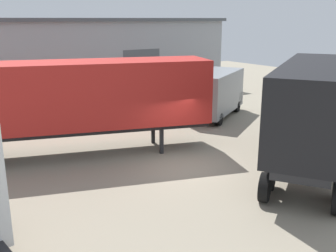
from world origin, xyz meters
name	(u,v)px	position (x,y,z in m)	size (l,w,h in m)	color
ground_plane	(186,167)	(0.00, 0.00, 0.00)	(60.00, 60.00, 0.00)	gray
warehouse_building	(46,59)	(0.00, 17.24, 2.95)	(29.19, 6.98, 5.89)	#93999E
container_trailer_blue	(315,104)	(3.95, -2.94, 2.66)	(8.99, 6.89, 4.21)	black
container_trailer_orange	(65,97)	(-3.41, 4.02, 2.62)	(12.43, 6.31, 4.11)	red
delivery_van_grey	(216,92)	(6.74, 5.89, 1.49)	(5.67, 4.45, 2.76)	gray
gravel_pile	(331,106)	(11.59, 1.22, 0.89)	(4.44, 4.44, 1.77)	#565147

